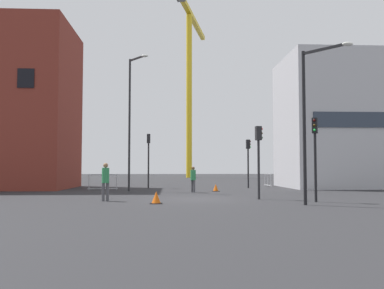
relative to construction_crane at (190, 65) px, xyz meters
name	(u,v)px	position (x,y,z in m)	size (l,w,h in m)	color
ground	(196,199)	(-1.68, -43.69, -17.72)	(160.00, 160.00, 0.00)	#28282B
brick_building	(0,107)	(-15.79, -32.76, -11.60)	(10.66, 7.58, 12.24)	maroon
office_block	(362,123)	(12.29, -32.15, -12.57)	(12.45, 7.45, 10.31)	#B7B7BC
construction_crane	(190,65)	(0.00, 0.00, 0.00)	(5.88, 20.31, 26.64)	yellow
streetlamp_tall	(131,114)	(-5.56, -36.86, -12.60)	(1.37, 1.51, 8.84)	#232326
streetlamp_short	(311,110)	(2.89, -47.41, -13.77)	(1.56, 1.68, 6.50)	black
traffic_light_median	(315,145)	(3.66, -45.68, -15.14)	(0.34, 0.39, 3.83)	black
traffic_light_verge	(248,155)	(2.98, -32.94, -15.22)	(0.38, 0.26, 3.70)	black
traffic_light_near	(259,150)	(1.41, -44.00, -15.27)	(0.38, 0.28, 3.61)	#232326
traffic_light_far	(149,152)	(-4.64, -32.61, -14.96)	(0.25, 0.37, 4.13)	#232326
pedestrian_walking	(193,177)	(-1.53, -38.18, -16.78)	(0.34, 0.34, 1.62)	#4C4C51
pedestrian_waiting	(105,179)	(-5.97, -44.73, -16.68)	(0.34, 0.34, 1.78)	#4C4C51
safety_barrier_front	(103,182)	(-7.66, -35.17, -17.16)	(2.06, 0.34, 1.08)	#9EA0A5
safety_barrier_mid_span	(268,180)	(5.12, -30.18, -17.16)	(0.08, 2.30, 1.08)	#B2B5BA
traffic_cone_orange	(216,188)	(0.03, -37.08, -17.50)	(0.48, 0.48, 0.49)	black
traffic_cone_by_barrier	(156,198)	(-3.56, -46.18, -17.47)	(0.53, 0.53, 0.54)	black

